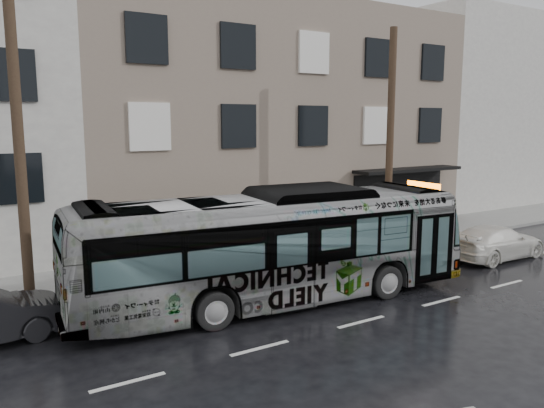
{
  "coord_description": "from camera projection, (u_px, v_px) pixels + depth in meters",
  "views": [
    {
      "loc": [
        -9.3,
        -12.89,
        5.4
      ],
      "look_at": [
        0.24,
        2.5,
        2.57
      ],
      "focal_mm": 35.0,
      "sensor_mm": 36.0,
      "label": 1
    }
  ],
  "objects": [
    {
      "name": "sign_post",
      "position": [
        406.0,
        216.0,
        23.02
      ],
      "size": [
        0.06,
        0.06,
        2.4
      ],
      "primitive_type": "cylinder",
      "color": "slate",
      "rests_on": "sidewalk"
    },
    {
      "name": "ground",
      "position": [
        308.0,
        297.0,
        16.5
      ],
      "size": [
        120.0,
        120.0,
        0.0
      ],
      "primitive_type": "plane",
      "color": "black",
      "rests_on": "ground"
    },
    {
      "name": "building_taupe",
      "position": [
        248.0,
        119.0,
        28.92
      ],
      "size": [
        20.0,
        12.0,
        11.0
      ],
      "primitive_type": "cube",
      "color": "#7B6F5E",
      "rests_on": "ground"
    },
    {
      "name": "utility_pole_front",
      "position": [
        390.0,
        140.0,
        21.94
      ],
      "size": [
        0.3,
        0.3,
        9.0
      ],
      "primitive_type": "cylinder",
      "color": "#3C2D1E",
      "rests_on": "sidewalk"
    },
    {
      "name": "utility_pole_rear",
      "position": [
        19.0,
        149.0,
        14.65
      ],
      "size": [
        0.3,
        0.3,
        9.0
      ],
      "primitive_type": "cylinder",
      "color": "#3C2D1E",
      "rests_on": "sidewalk"
    },
    {
      "name": "building_filler",
      "position": [
        474.0,
        113.0,
        38.74
      ],
      "size": [
        18.0,
        12.0,
        12.0
      ],
      "primitive_type": "cube",
      "color": "beige",
      "rests_on": "ground"
    },
    {
      "name": "sidewalk",
      "position": [
        234.0,
        260.0,
        20.6
      ],
      "size": [
        90.0,
        3.6,
        0.15
      ],
      "primitive_type": "cube",
      "color": "gray",
      "rests_on": "ground"
    },
    {
      "name": "bus",
      "position": [
        274.0,
        247.0,
        15.75
      ],
      "size": [
        12.48,
        4.01,
        3.42
      ],
      "primitive_type": "imported",
      "rotation": [
        0.0,
        0.0,
        1.48
      ],
      "color": "#B2B2B2",
      "rests_on": "ground"
    },
    {
      "name": "white_sedan",
      "position": [
        496.0,
        242.0,
        20.98
      ],
      "size": [
        4.63,
        1.93,
        1.34
      ],
      "primitive_type": "imported",
      "rotation": [
        0.0,
        0.0,
        1.58
      ],
      "color": "silver",
      "rests_on": "ground"
    }
  ]
}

